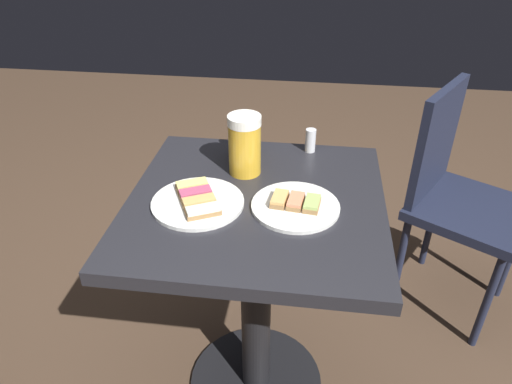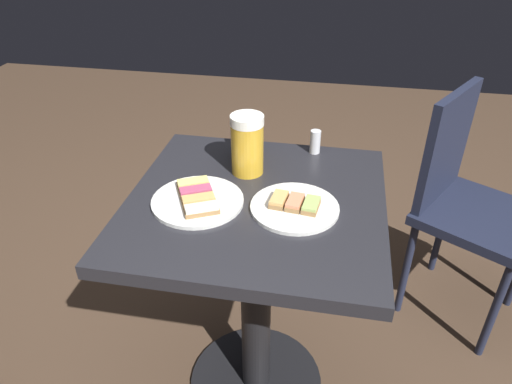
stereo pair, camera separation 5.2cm
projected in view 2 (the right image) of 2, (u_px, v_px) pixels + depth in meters
name	position (u px, v px, depth m)	size (l,w,h in m)	color
ground_plane	(256.00, 381.00, 1.61)	(6.00, 6.00, 0.00)	#4C3828
cafe_table	(256.00, 256.00, 1.31)	(0.65, 0.65, 0.75)	black
plate_near	(295.00, 206.00, 1.16)	(0.22, 0.22, 0.03)	white
plate_far	(198.00, 200.00, 1.18)	(0.23, 0.23, 0.03)	white
beer_mug	(247.00, 144.00, 1.28)	(0.13, 0.11, 0.17)	gold
beer_glass_small	(252.00, 137.00, 1.38)	(0.06, 0.06, 0.11)	gold
salt_shaker	(315.00, 142.00, 1.40)	(0.03, 0.03, 0.07)	silver
cafe_chair	(466.00, 196.00, 1.67)	(0.52, 0.52, 0.87)	#1E2338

